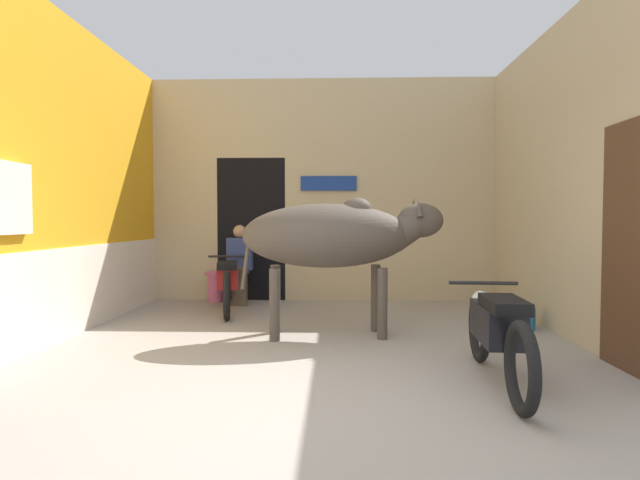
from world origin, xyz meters
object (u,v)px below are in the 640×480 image
cow (336,236)px  bucket (523,318)px  motorcycle_near (497,330)px  plastic_stool (216,286)px  shopkeeper_seated (239,262)px  motorcycle_far (228,281)px

cow → bucket: cow is taller
cow → motorcycle_near: 2.13m
motorcycle_near → plastic_stool: 4.92m
shopkeeper_seated → plastic_stool: shopkeeper_seated is taller
cow → motorcycle_far: size_ratio=1.22×
motorcycle_near → motorcycle_far: 4.04m
shopkeeper_seated → bucket: bearing=-24.2°
motorcycle_near → motorcycle_far: bearing=132.8°
motorcycle_far → cow: bearing=-42.8°
shopkeeper_seated → motorcycle_far: bearing=-93.9°
motorcycle_far → shopkeeper_seated: bearing=86.1°
cow → bucket: 2.41m
motorcycle_near → shopkeeper_seated: shopkeeper_seated is taller
plastic_stool → shopkeeper_seated: bearing=-27.9°
cow → plastic_stool: cow is taller
motorcycle_far → plastic_stool: size_ratio=3.98×
shopkeeper_seated → bucket: 4.01m
cow → shopkeeper_seated: bearing=126.0°
motorcycle_far → bucket: motorcycle_far is taller
bucket → motorcycle_far: bearing=164.5°
cow → plastic_stool: bearing=130.1°
shopkeeper_seated → motorcycle_near: bearing=-53.0°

